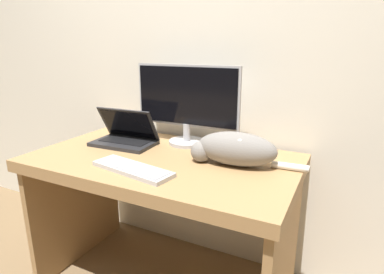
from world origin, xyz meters
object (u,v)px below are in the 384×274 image
external_keyboard (132,169)px  cat (234,148)px  laptop (125,137)px  monitor (187,102)px

external_keyboard → cat: size_ratio=0.78×
laptop → cat: 0.66m
laptop → cat: size_ratio=0.66×
external_keyboard → cat: bearing=46.4°
monitor → cat: monitor is taller
monitor → external_keyboard: monitor is taller
monitor → external_keyboard: size_ratio=1.46×
laptop → cat: (0.66, -0.03, 0.04)m
external_keyboard → cat: cat is taller
monitor → cat: (0.35, -0.20, -0.16)m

